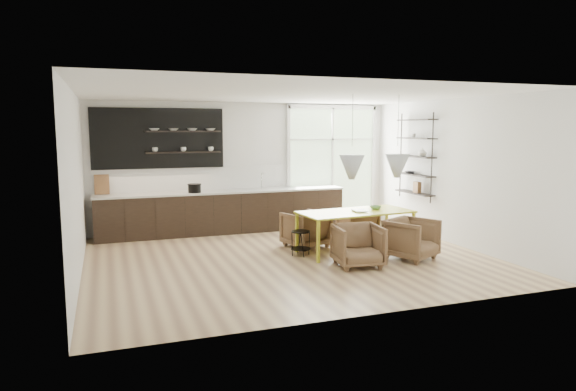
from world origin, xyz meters
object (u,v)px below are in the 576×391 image
object	(u,v)px
dining_table	(356,214)
armchair_front_right	(411,239)
armchair_back_left	(306,229)
armchair_front_left	(358,246)
wire_stool	(301,240)
armchair_back_right	(357,225)

from	to	relation	value
dining_table	armchair_front_right	distance (m)	1.13
armchair_back_left	armchair_front_left	world-z (taller)	armchair_front_left
armchair_front_right	wire_stool	world-z (taller)	armchair_front_right
armchair_back_right	armchair_front_right	distance (m)	1.73
armchair_front_left	wire_stool	xyz separation A→B (m)	(-0.64, 1.01, -0.06)
wire_stool	armchair_back_right	bearing A→B (deg)	27.44
wire_stool	dining_table	bearing A→B (deg)	-4.12
armchair_back_left	armchair_front_left	bearing A→B (deg)	82.36
armchair_back_left	wire_stool	distance (m)	0.71
wire_stool	armchair_front_left	bearing A→B (deg)	-57.57
armchair_front_right	armchair_back_right	bearing A→B (deg)	69.51
armchair_back_left	wire_stool	world-z (taller)	armchair_back_left
armchair_back_right	dining_table	bearing A→B (deg)	59.51
dining_table	armchair_front_left	bearing A→B (deg)	-119.38
armchair_back_right	armchair_front_right	xyz separation A→B (m)	(0.19, -1.71, 0.04)
armchair_back_left	armchair_back_right	xyz separation A→B (m)	(1.24, 0.20, -0.03)
armchair_back_right	armchair_front_left	world-z (taller)	armchair_front_left
armchair_front_left	armchair_front_right	world-z (taller)	armchair_front_right
armchair_front_left	armchair_front_right	size ratio (longest dim) A/B	0.98
armchair_back_right	armchair_front_left	distance (m)	2.06
armchair_back_left	armchair_front_right	xyz separation A→B (m)	(1.43, -1.51, 0.01)
armchair_front_left	armchair_front_right	distance (m)	1.13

